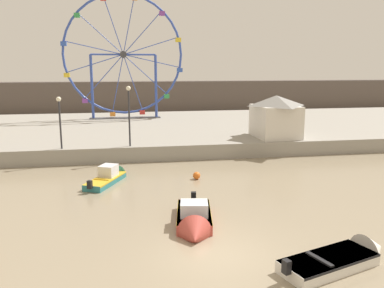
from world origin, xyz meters
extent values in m
plane|color=gray|center=(0.00, 0.00, 0.00)|extent=(240.00, 240.00, 0.00)
cube|color=gray|center=(0.00, 24.98, 0.55)|extent=(110.00, 21.56, 1.09)
cube|color=#564C47|center=(0.00, 46.66, 2.20)|extent=(140.00, 3.00, 4.40)
cube|color=silver|center=(3.32, -1.57, 0.21)|extent=(3.64, 2.29, 0.42)
cube|color=black|center=(3.32, -1.57, 0.38)|extent=(3.61, 2.30, 0.08)
cone|color=silver|center=(5.37, -0.90, 0.21)|extent=(1.27, 1.46, 1.23)
cube|color=black|center=(1.61, -2.13, 0.53)|extent=(0.26, 0.29, 0.44)
cube|color=black|center=(2.92, -1.70, 0.45)|extent=(0.49, 1.10, 0.06)
cube|color=teal|center=(-4.27, 9.51, 0.18)|extent=(2.36, 3.41, 0.35)
cube|color=gold|center=(-4.27, 9.51, 0.31)|extent=(2.36, 3.39, 0.08)
cone|color=teal|center=(-3.40, 11.38, 0.18)|extent=(1.30, 1.25, 1.02)
cube|color=black|center=(-5.01, 7.94, 0.46)|extent=(0.30, 0.28, 0.44)
cube|color=silver|center=(-4.10, 9.88, 0.67)|extent=(1.19, 1.25, 0.64)
cube|color=gold|center=(-4.45, 9.14, 0.38)|extent=(0.89, 0.53, 0.06)
cube|color=#B24238|center=(-0.30, 3.22, 0.22)|extent=(1.93, 3.36, 0.43)
cube|color=gold|center=(-0.30, 3.22, 0.39)|extent=(1.94, 3.33, 0.08)
cone|color=#B24238|center=(-0.63, 1.25, 0.22)|extent=(1.48, 1.08, 1.35)
cube|color=black|center=(-0.02, 4.88, 0.54)|extent=(0.27, 0.24, 0.44)
cube|color=silver|center=(-0.36, 2.83, 0.72)|extent=(1.28, 1.12, 0.57)
cube|color=gold|center=(-0.23, 3.61, 0.46)|extent=(1.22, 0.36, 0.06)
torus|color=#334CA8|center=(-2.93, 30.18, 7.77)|extent=(12.39, 0.24, 12.39)
cylinder|color=#38383D|center=(-2.93, 30.18, 7.77)|extent=(0.70, 0.50, 0.70)
cylinder|color=#334CA8|center=(-3.84, 30.18, 10.66)|extent=(1.90, 0.08, 5.82)
cylinder|color=#334CA8|center=(-5.17, 30.18, 9.82)|extent=(4.53, 0.08, 4.17)
cube|color=#33934C|center=(-7.40, 30.18, 11.60)|extent=(0.56, 0.48, 0.44)
cylinder|color=#334CA8|center=(-5.89, 30.18, 8.43)|extent=(5.95, 0.08, 1.40)
cube|color=#3356B7|center=(-8.86, 30.18, 8.81)|extent=(0.56, 0.48, 0.44)
cylinder|color=#334CA8|center=(-5.83, 30.18, 6.86)|extent=(5.82, 0.08, 1.90)
cube|color=yellow|center=(-8.73, 30.18, 5.67)|extent=(0.56, 0.48, 0.44)
cylinder|color=#334CA8|center=(-4.98, 30.18, 5.53)|extent=(4.17, 0.08, 4.53)
cube|color=purple|center=(-7.04, 30.18, 3.01)|extent=(0.56, 0.48, 0.44)
cylinder|color=#334CA8|center=(-3.59, 30.18, 4.80)|extent=(1.40, 0.08, 5.95)
cube|color=orange|center=(-4.25, 30.18, 1.56)|extent=(0.56, 0.48, 0.44)
cylinder|color=#334CA8|center=(-2.02, 30.18, 4.87)|extent=(1.90, 0.08, 5.82)
cube|color=red|center=(-1.11, 30.18, 1.69)|extent=(0.56, 0.48, 0.44)
cylinder|color=#334CA8|center=(-0.69, 30.18, 5.71)|extent=(4.53, 0.08, 4.17)
cube|color=#33934C|center=(1.54, 30.18, 3.38)|extent=(0.56, 0.48, 0.44)
cylinder|color=#334CA8|center=(0.03, 30.18, 7.11)|extent=(5.95, 0.08, 1.40)
cube|color=#3356B7|center=(3.00, 30.18, 6.16)|extent=(0.56, 0.48, 0.44)
cylinder|color=#334CA8|center=(-0.03, 30.18, 8.68)|extent=(5.82, 0.08, 1.90)
cube|color=yellow|center=(2.87, 30.18, 9.31)|extent=(0.56, 0.48, 0.44)
cylinder|color=#334CA8|center=(-0.87, 30.18, 10.00)|extent=(4.17, 0.08, 4.53)
cube|color=purple|center=(1.18, 30.18, 11.96)|extent=(0.56, 0.48, 0.44)
cylinder|color=#334CA8|center=(-2.27, 30.18, 10.73)|extent=(1.40, 0.08, 5.95)
cylinder|color=#334CA8|center=(-6.27, 30.18, 4.43)|extent=(0.28, 0.28, 6.67)
cylinder|color=#334CA8|center=(0.41, 30.18, 4.43)|extent=(0.28, 0.28, 6.67)
cylinder|color=#334CA8|center=(-2.93, 30.18, 7.77)|extent=(6.68, 0.18, 0.18)
cube|color=#4C4C51|center=(-2.93, 30.18, 1.13)|extent=(7.48, 1.20, 0.08)
cube|color=silver|center=(8.56, 16.43, 2.33)|extent=(3.19, 3.69, 2.48)
pyramid|color=gray|center=(8.56, 16.43, 3.96)|extent=(3.51, 4.06, 0.80)
cylinder|color=#2D2D33|center=(-2.75, 14.74, 3.02)|extent=(0.12, 0.12, 3.86)
sphere|color=#F2EACC|center=(-2.75, 14.74, 5.09)|extent=(0.32, 0.32, 0.32)
cylinder|color=#2D2D33|center=(-7.32, 14.65, 2.69)|extent=(0.12, 0.12, 3.20)
sphere|color=#F2EACC|center=(-7.32, 14.65, 4.43)|extent=(0.32, 0.32, 0.32)
sphere|color=orange|center=(1.00, 9.53, 0.22)|extent=(0.44, 0.44, 0.44)
camera|label=1|loc=(-3.16, -12.56, 6.54)|focal=36.93mm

